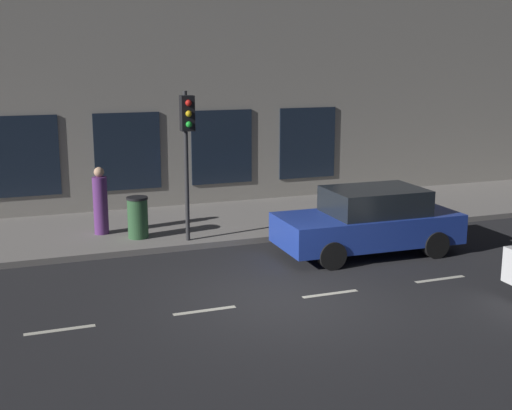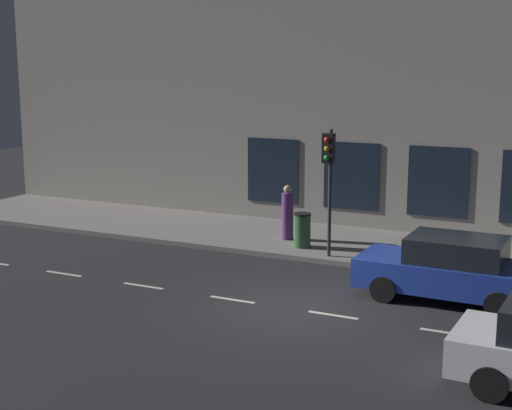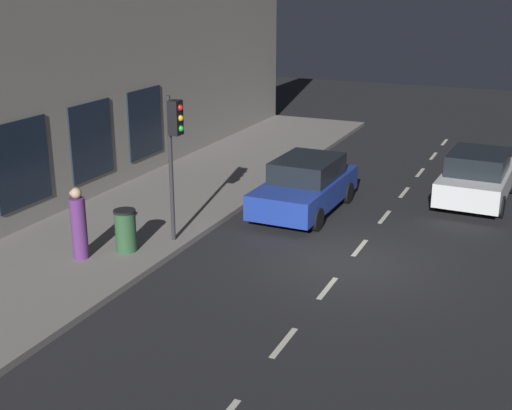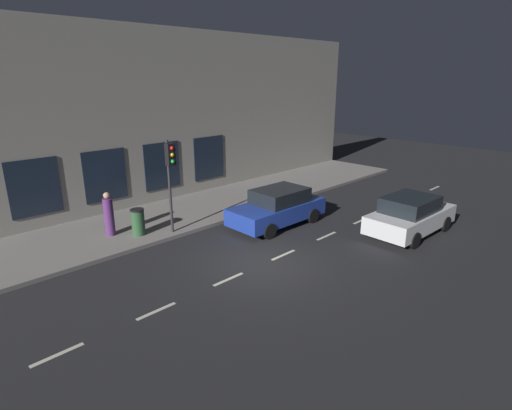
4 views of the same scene
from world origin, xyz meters
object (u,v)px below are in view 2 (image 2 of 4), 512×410
(traffic_light, at_px, (329,164))
(trash_bin, at_px, (302,230))
(parked_car_1, at_px, (450,269))
(pedestrian_0, at_px, (287,214))

(traffic_light, xyz_separation_m, trash_bin, (0.81, 1.11, -2.19))
(trash_bin, bearing_deg, traffic_light, -125.84)
(parked_car_1, bearing_deg, traffic_light, 63.95)
(pedestrian_0, distance_m, trash_bin, 1.13)
(trash_bin, bearing_deg, parked_car_1, -119.29)
(parked_car_1, xyz_separation_m, trash_bin, (2.81, 5.01, -0.11))
(pedestrian_0, xyz_separation_m, trash_bin, (-0.74, -0.81, -0.28))
(pedestrian_0, bearing_deg, parked_car_1, -42.23)
(pedestrian_0, height_order, trash_bin, pedestrian_0)
(parked_car_1, distance_m, trash_bin, 5.75)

